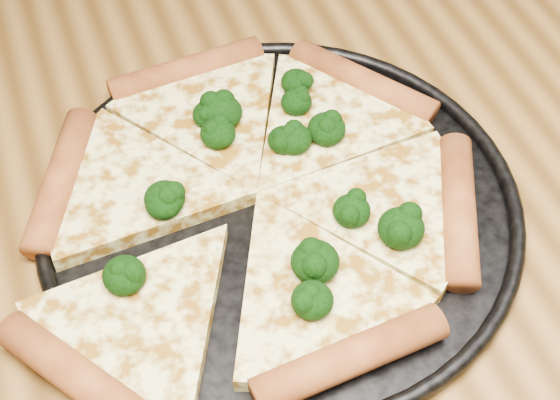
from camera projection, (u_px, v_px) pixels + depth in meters
name	position (u px, v px, depth m)	size (l,w,h in m)	color
dining_table	(312.00, 290.00, 0.73)	(1.20, 0.90, 0.75)	brown
pizza_pan	(280.00, 206.00, 0.66)	(0.39, 0.39, 0.02)	black
pizza	(252.00, 200.00, 0.65)	(0.40, 0.36, 0.03)	#FEF69B
broccoli_florets	(268.00, 179.00, 0.65)	(0.24, 0.24, 0.03)	black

